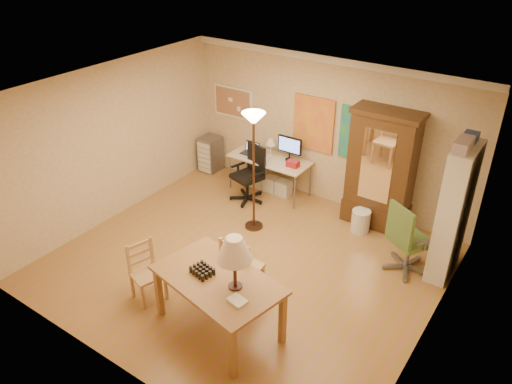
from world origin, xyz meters
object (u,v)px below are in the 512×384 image
Objects in this scene: office_chair_black at (249,186)px; bookshelf at (453,213)px; dining_table at (223,271)px; computer_desk at (272,171)px; office_chair_green at (406,253)px; armoire at (380,177)px.

bookshelf is (3.65, -0.10, 0.73)m from office_chair_black.
office_chair_black is at bearing 120.24° from dining_table.
computer_desk is 0.56m from office_chair_black.
bookshelf reaches higher than dining_table.
bookshelf is (1.93, 2.85, 0.06)m from dining_table.
office_chair_black is (-0.18, -0.51, -0.15)m from computer_desk.
computer_desk reaches higher than office_chair_green.
bookshelf is (0.48, 0.31, 0.71)m from office_chair_green.
office_chair_black is (-1.72, 2.95, -0.68)m from dining_table.
office_chair_black is 3.20m from office_chair_green.
bookshelf is at bearing -26.76° from armoire.
office_chair_green is (2.99, -0.92, -0.12)m from computer_desk.
bookshelf is at bearing 55.86° from dining_table.
computer_desk is 0.75× the size of armoire.
computer_desk is 2.15m from armoire.
computer_desk is (-1.54, 3.46, -0.53)m from dining_table.
bookshelf is at bearing -9.96° from computer_desk.
computer_desk is 0.76× the size of bookshelf.
armoire is at bearing 2.28° from computer_desk.
office_chair_black is at bearing -165.41° from armoire.
armoire is at bearing 81.03° from dining_table.
dining_table is 0.86× the size of armoire.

